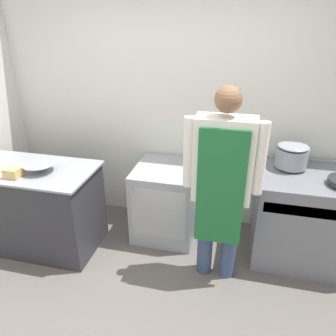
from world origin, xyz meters
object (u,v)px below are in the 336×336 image
at_px(person_cook, 222,178).
at_px(mixing_bowl, 40,167).
at_px(stove, 308,217).
at_px(stock_pot, 292,155).
at_px(plastic_tub, 14,172).
at_px(fridge_unit, 166,201).

height_order(person_cook, mixing_bowl, person_cook).
bearing_deg(stove, person_cook, -150.78).
distance_m(person_cook, stock_pot, 0.85).
xyz_separation_m(stove, plastic_tub, (-2.69, -0.62, 0.48)).
relative_size(fridge_unit, person_cook, 0.45).
xyz_separation_m(fridge_unit, mixing_bowl, (-1.10, -0.53, 0.52)).
xyz_separation_m(mixing_bowl, plastic_tub, (-0.17, -0.15, 0.00)).
xyz_separation_m(fridge_unit, stock_pot, (1.20, 0.07, 0.63)).
bearing_deg(stock_pot, fridge_unit, -176.70).
bearing_deg(stock_pot, plastic_tub, -163.01).
distance_m(stove, person_cook, 1.10).
relative_size(person_cook, stock_pot, 6.04).
xyz_separation_m(person_cook, mixing_bowl, (-1.70, -0.00, -0.09)).
distance_m(stove, fridge_unit, 1.43).
relative_size(person_cook, plastic_tub, 12.90).
relative_size(stove, stock_pot, 3.45).
relative_size(person_cook, mixing_bowl, 5.66).
xyz_separation_m(stove, person_cook, (-0.83, -0.46, 0.56)).
bearing_deg(plastic_tub, fridge_unit, 28.45).
bearing_deg(stove, fridge_unit, 177.47).
bearing_deg(person_cook, plastic_tub, -175.15).
relative_size(fridge_unit, plastic_tub, 5.78).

